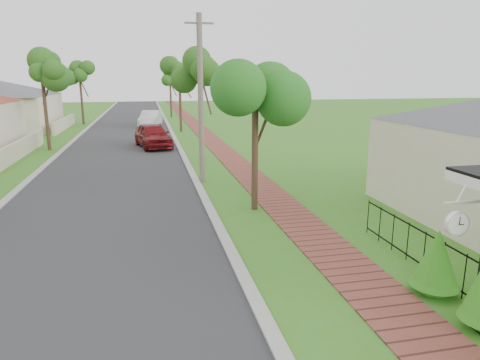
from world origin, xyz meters
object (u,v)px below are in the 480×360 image
object	(u,v)px
parked_car_red	(153,136)
near_tree	(255,100)
utility_pole	(201,100)
station_clock	(457,222)
parked_car_white	(151,119)

from	to	relation	value
parked_car_red	near_tree	bearing A→B (deg)	-89.20
utility_pole	parked_car_red	bearing A→B (deg)	100.64
utility_pole	station_clock	bearing A→B (deg)	-75.40
near_tree	utility_pole	size ratio (longest dim) A/B	0.67
station_clock	parked_car_white	bearing A→B (deg)	98.24
station_clock	near_tree	bearing A→B (deg)	103.71
utility_pole	station_clock	world-z (taller)	utility_pole
near_tree	station_clock	distance (m)	8.03
utility_pole	station_clock	size ratio (longest dim) A/B	9.16
parked_car_red	parked_car_white	distance (m)	12.65
parked_car_red	parked_car_white	world-z (taller)	parked_car_red
near_tree	utility_pole	xyz separation A→B (m)	(-1.27, 4.39, -0.18)
parked_car_white	near_tree	size ratio (longest dim) A/B	0.94
parked_car_white	station_clock	world-z (taller)	station_clock
parked_car_red	utility_pole	world-z (taller)	utility_pole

